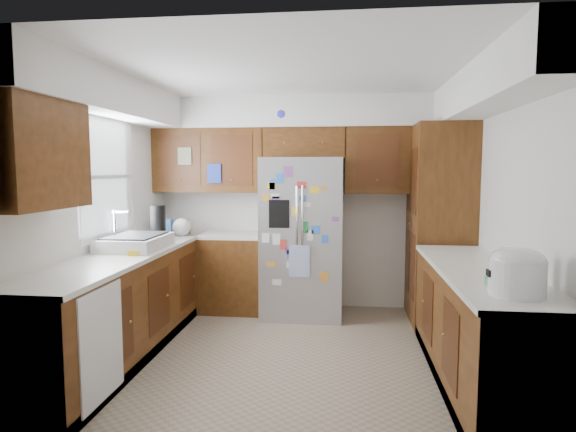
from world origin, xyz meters
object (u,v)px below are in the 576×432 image
object	(u,v)px
paper_towel	(506,266)
fridge	(303,237)
rice_cooker	(517,270)
pantry	(439,224)

from	to	relation	value
paper_towel	fridge	bearing A→B (deg)	124.79
fridge	paper_towel	world-z (taller)	fridge
paper_towel	rice_cooker	bearing A→B (deg)	-93.97
pantry	rice_cooker	distance (m)	2.39
pantry	paper_towel	distance (m)	2.13
fridge	rice_cooker	distance (m)	2.88
fridge	paper_towel	xyz separation A→B (m)	(1.52, -2.19, 0.14)
pantry	rice_cooker	world-z (taller)	pantry
pantry	rice_cooker	size ratio (longest dim) A/B	6.44
fridge	rice_cooker	world-z (taller)	fridge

